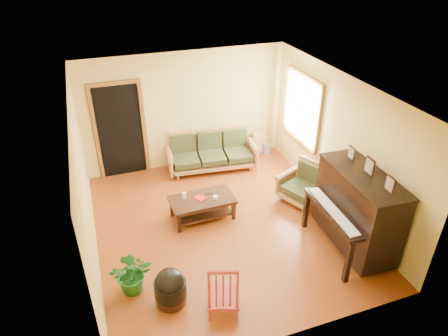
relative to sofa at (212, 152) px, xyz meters
name	(u,v)px	position (x,y,z in m)	size (l,w,h in m)	color
floor	(224,225)	(-0.43, -2.02, -0.42)	(5.00, 5.00, 0.00)	#63280D
doorway	(120,132)	(-1.88, 0.46, 0.60)	(1.08, 0.16, 2.05)	black
window	(303,109)	(1.78, -0.72, 1.08)	(0.12, 1.36, 1.46)	white
sofa	(212,152)	(0.00, 0.00, 0.00)	(1.98, 0.83, 0.85)	#A16C3B
coffee_table	(202,208)	(-0.73, -1.66, -0.21)	(1.18, 0.65, 0.43)	black
armchair	(302,184)	(1.27, -1.82, -0.02)	(0.78, 0.82, 0.82)	#A16C3B
piano	(357,212)	(1.46, -3.26, 0.29)	(0.96, 1.62, 1.43)	black
footstool	(171,291)	(-1.74, -3.43, -0.20)	(0.47, 0.47, 0.44)	black
red_chair	(223,286)	(-1.07, -3.82, 0.05)	(0.44, 0.48, 0.94)	maroon
leaning_frame	(261,141)	(1.35, 0.34, -0.11)	(0.47, 0.11, 0.63)	#AF903A
ceramic_crock	(267,148)	(1.49, 0.28, -0.30)	(0.20, 0.20, 0.25)	navy
potted_plant	(132,273)	(-2.21, -3.02, -0.08)	(0.62, 0.54, 0.69)	#18561A
book	(197,200)	(-0.82, -1.69, 0.02)	(0.15, 0.20, 0.02)	#A61617
candle	(184,196)	(-1.03, -1.54, 0.07)	(0.07, 0.07, 0.12)	white
glass_jar	(216,197)	(-0.49, -1.75, 0.04)	(0.09, 0.09, 0.06)	silver
remote	(209,193)	(-0.56, -1.55, 0.01)	(0.15, 0.04, 0.01)	black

